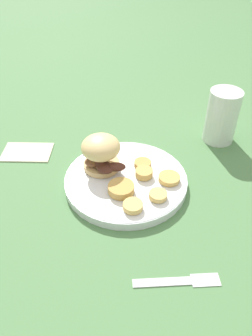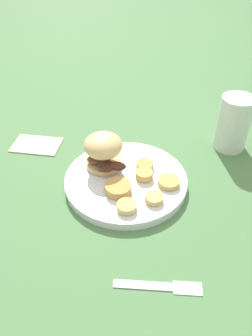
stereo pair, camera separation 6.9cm
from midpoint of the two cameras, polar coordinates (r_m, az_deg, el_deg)
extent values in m
plane|color=#4C7A47|center=(0.72, -2.75, -2.89)|extent=(4.00, 4.00, 0.00)
cylinder|color=white|center=(0.72, -2.77, -2.33)|extent=(0.27, 0.27, 0.02)
torus|color=white|center=(0.71, -2.79, -1.85)|extent=(0.26, 0.26, 0.01)
cylinder|color=tan|center=(0.74, -6.94, 0.45)|extent=(0.08, 0.08, 0.01)
ellipsoid|color=#563323|center=(0.75, -8.56, 3.00)|extent=(0.05, 0.05, 0.02)
ellipsoid|color=#4C281E|center=(0.70, -4.59, 0.07)|extent=(0.05, 0.04, 0.02)
ellipsoid|color=#4C281E|center=(0.72, -7.21, 1.23)|extent=(0.05, 0.06, 0.02)
ellipsoid|color=#4C281E|center=(0.70, -6.53, 0.01)|extent=(0.04, 0.04, 0.02)
ellipsoid|color=brown|center=(0.72, -8.78, 0.83)|extent=(0.04, 0.04, 0.01)
ellipsoid|color=#E5C17F|center=(0.71, -7.25, 3.53)|extent=(0.08, 0.08, 0.05)
cylinder|color=#DBB766|center=(0.64, -1.92, -6.76)|extent=(0.04, 0.04, 0.01)
cylinder|color=tan|center=(0.73, 0.24, 0.62)|extent=(0.04, 0.04, 0.01)
cylinder|color=#DBB766|center=(0.66, 2.63, -4.90)|extent=(0.04, 0.04, 0.01)
cylinder|color=tan|center=(0.70, 4.75, -1.89)|extent=(0.05, 0.05, 0.01)
cylinder|color=tan|center=(0.67, -3.82, -3.73)|extent=(0.05, 0.05, 0.02)
cylinder|color=tan|center=(0.71, 0.37, -0.97)|extent=(0.04, 0.04, 0.02)
cube|color=silver|center=(0.57, 2.64, -19.38)|extent=(0.09, 0.07, 0.00)
cube|color=silver|center=(0.58, 10.21, -18.80)|extent=(0.05, 0.05, 0.00)
cylinder|color=silver|center=(0.85, 14.36, 8.48)|extent=(0.08, 0.08, 0.14)
cube|color=beige|center=(0.86, -19.10, 2.63)|extent=(0.14, 0.13, 0.01)
camera|label=1|loc=(0.03, -92.86, -2.37)|focal=35.00mm
camera|label=2|loc=(0.03, 87.14, 2.37)|focal=35.00mm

